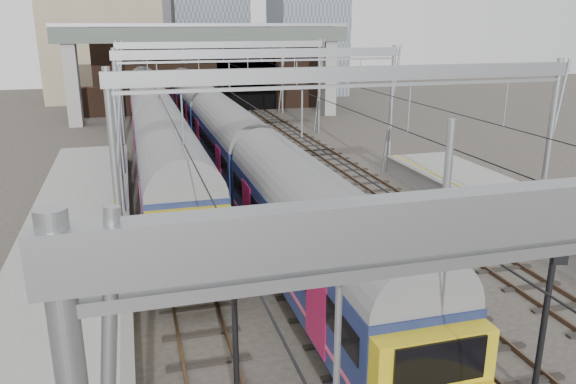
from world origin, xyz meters
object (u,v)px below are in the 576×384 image
object	(u,v)px
train_main	(210,120)
signal_near_left	(235,302)
train_second	(148,102)
signal_near_centre	(550,295)

from	to	relation	value
train_main	signal_near_left	size ratio (longest dim) A/B	14.15
train_second	signal_near_centre	size ratio (longest dim) A/B	14.30
train_second	signal_near_centre	distance (m)	42.08
train_main	signal_near_centre	distance (m)	30.88
train_main	train_second	xyz separation A→B (m)	(-4.00, 10.71, 0.10)
train_second	signal_near_centre	bearing A→B (deg)	-79.40
train_main	signal_near_centre	size ratio (longest dim) A/B	13.49
train_second	signal_near_left	size ratio (longest dim) A/B	15.00
train_main	signal_near_left	distance (m)	28.90
signal_near_left	signal_near_centre	world-z (taller)	signal_near_centre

